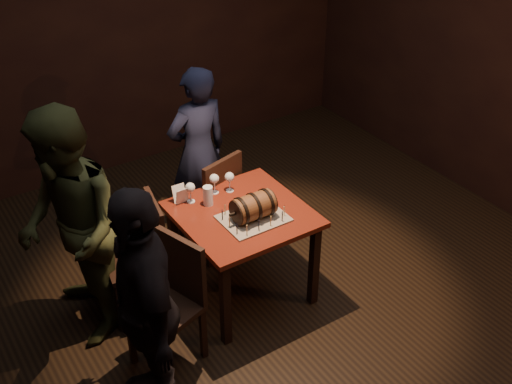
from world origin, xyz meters
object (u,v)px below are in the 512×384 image
wine_glass_mid (214,179)px  person_left_front (145,306)px  chair_left_rear (145,251)px  person_back (198,152)px  pint_of_ale (208,196)px  barrel_cake (253,207)px  wine_glass_right (229,178)px  wine_glass_left (190,188)px  chair_back (215,200)px  person_left_rear (70,230)px  pub_table (242,225)px  chair_left_front (173,295)px

wine_glass_mid → person_left_front: (-0.98, -0.90, -0.06)m
chair_left_rear → person_back: size_ratio=0.62×
wine_glass_mid → pint_of_ale: wine_glass_mid is taller
barrel_cake → wine_glass_right: barrel_cake is taller
wine_glass_left → chair_left_rear: 0.56m
wine_glass_right → person_left_front: person_left_front is taller
wine_glass_left → wine_glass_right: 0.32m
chair_back → person_left_front: (-1.10, -1.12, 0.28)m
chair_back → wine_glass_left: bearing=-144.6°
chair_back → chair_left_rear: (-0.75, -0.30, 0.00)m
barrel_cake → wine_glass_mid: (-0.06, 0.45, 0.01)m
wine_glass_right → person_left_rear: size_ratio=0.09×
barrel_cake → chair_left_rear: (-0.69, 0.36, -0.33)m
barrel_cake → wine_glass_right: (0.05, 0.41, 0.01)m
wine_glass_right → pint_of_ale: bearing=-162.9°
barrel_cake → chair_left_rear: size_ratio=0.37×
person_back → person_left_front: bearing=50.7°
wine_glass_right → person_left_front: (-1.09, -0.86, -0.06)m
chair_back → person_left_rear: 1.29m
person_left_front → chair_left_rear: bearing=169.2°
barrel_cake → pint_of_ale: barrel_cake is taller
pint_of_ale → wine_glass_left: bearing=132.2°
wine_glass_right → person_left_rear: bearing=179.0°
chair_back → chair_left_rear: bearing=-158.2°
pub_table → wine_glass_left: size_ratio=5.59×
wine_glass_right → chair_left_rear: size_ratio=0.17×
wine_glass_mid → person_left_rear: bearing=-178.9°
pint_of_ale → chair_back: 0.50m
pint_of_ale → person_left_rear: (-0.99, 0.09, 0.04)m
wine_glass_right → person_back: bearing=81.7°
wine_glass_left → chair_left_front: 0.84m
wine_glass_right → pint_of_ale: (-0.22, -0.07, -0.05)m
wine_glass_left → wine_glass_right: same height
barrel_cake → pub_table: bearing=99.2°
barrel_cake → chair_left_front: 0.82m
wine_glass_left → chair_back: 0.52m
barrel_cake → chair_left_front: barrel_cake is taller
wine_glass_mid → wine_glass_right: same height
wine_glass_mid → chair_left_rear: size_ratio=0.17×
pint_of_ale → chair_left_front: (-0.56, -0.50, -0.30)m
chair_left_front → person_back: (0.88, 1.24, 0.23)m
chair_left_front → person_left_rear: person_left_rear is taller
wine_glass_left → wine_glass_right: size_ratio=1.00×
wine_glass_right → chair_left_rear: bearing=-176.7°
barrel_cake → chair_left_rear: 0.85m
chair_left_rear → chair_left_front: (-0.04, -0.53, 0.00)m
barrel_cake → chair_back: (0.06, 0.66, -0.33)m
wine_glass_left → wine_glass_mid: (0.21, 0.01, -0.00)m
barrel_cake → person_left_front: bearing=-156.4°
person_back → person_left_front: size_ratio=0.93×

